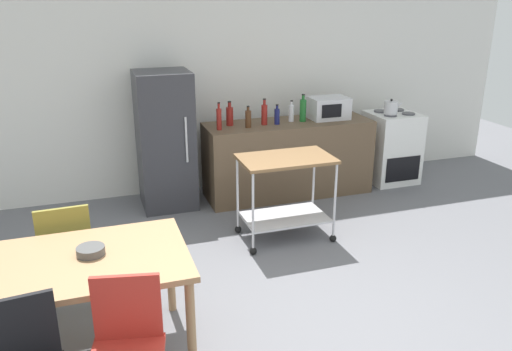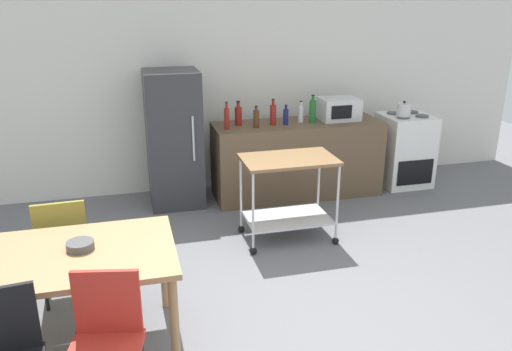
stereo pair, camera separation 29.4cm
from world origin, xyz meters
name	(u,v)px [view 1 (the left image)]	position (x,y,z in m)	size (l,w,h in m)	color
ground_plane	(305,329)	(0.00, 0.00, 0.00)	(12.00, 12.00, 0.00)	slate
back_wall	(201,72)	(0.00, 3.20, 1.45)	(8.40, 0.12, 2.90)	silver
kitchen_counter	(288,158)	(0.90, 2.60, 0.45)	(2.00, 0.64, 0.90)	brown
dining_table	(70,272)	(-1.57, 0.18, 0.67)	(1.50, 0.90, 0.75)	#A37A51
chair_olive	(66,248)	(-1.62, 0.85, 0.52)	(0.42, 0.42, 0.89)	olive
chair_red	(127,346)	(-1.29, -0.47, 0.52)	(0.47, 0.47, 0.89)	#B72D23
stove_oven	(391,147)	(2.35, 2.62, 0.45)	(0.60, 0.61, 0.92)	white
refrigerator	(165,141)	(-0.55, 2.70, 0.78)	(0.60, 0.63, 1.55)	#333338
kitchen_cart	(286,184)	(0.42, 1.47, 0.57)	(0.91, 0.57, 0.85)	brown
bottle_soy_sauce	(219,118)	(0.03, 2.52, 1.03)	(0.06, 0.06, 0.31)	maroon
bottle_soda	(230,116)	(0.20, 2.67, 1.01)	(0.08, 0.08, 0.28)	maroon
bottle_hot_sauce	(248,118)	(0.37, 2.51, 1.00)	(0.07, 0.07, 0.25)	#4C2D19
bottle_olive_oil	(264,114)	(0.59, 2.58, 1.02)	(0.07, 0.07, 0.30)	maroon
bottle_wine	(277,116)	(0.73, 2.55, 1.00)	(0.06, 0.06, 0.23)	navy
bottle_sesame_oil	(291,113)	(0.94, 2.63, 1.00)	(0.06, 0.06, 0.25)	silver
bottle_sparkling_water	(303,110)	(1.07, 2.59, 1.04)	(0.08, 0.08, 0.33)	#1E6628
microwave	(328,108)	(1.42, 2.63, 1.03)	(0.46, 0.35, 0.26)	silver
fruit_bowl	(91,251)	(-1.43, 0.22, 0.78)	(0.18, 0.18, 0.05)	#4C4C4C
kettle	(391,108)	(2.23, 2.52, 1.00)	(0.24, 0.17, 0.19)	silver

